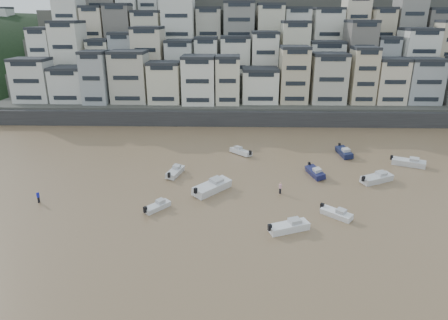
{
  "coord_description": "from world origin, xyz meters",
  "views": [
    {
      "loc": [
        5.08,
        -26.94,
        24.88
      ],
      "look_at": [
        3.59,
        30.0,
        4.0
      ],
      "focal_mm": 32.0,
      "sensor_mm": 36.0,
      "label": 1
    }
  ],
  "objects_px": {
    "boat_g": "(409,161)",
    "person_blue": "(38,197)",
    "person_pink": "(280,188)",
    "boat_h": "(241,151)",
    "boat_e": "(315,172)",
    "boat_b": "(337,213)",
    "boat_j": "(157,206)",
    "boat_a": "(289,225)",
    "boat_d": "(377,177)",
    "boat_f": "(175,171)",
    "boat_c": "(212,186)",
    "boat_i": "(344,151)"
  },
  "relations": [
    {
      "from": "boat_b",
      "to": "boat_f",
      "type": "height_order",
      "value": "boat_f"
    },
    {
      "from": "boat_c",
      "to": "boat_j",
      "type": "bearing_deg",
      "value": 170.21
    },
    {
      "from": "boat_a",
      "to": "boat_j",
      "type": "relative_size",
      "value": 1.29
    },
    {
      "from": "boat_f",
      "to": "boat_h",
      "type": "relative_size",
      "value": 1.04
    },
    {
      "from": "boat_d",
      "to": "boat_e",
      "type": "relative_size",
      "value": 1.12
    },
    {
      "from": "boat_h",
      "to": "boat_f",
      "type": "bearing_deg",
      "value": 88.97
    },
    {
      "from": "boat_f",
      "to": "person_blue",
      "type": "relative_size",
      "value": 3.02
    },
    {
      "from": "boat_e",
      "to": "boat_h",
      "type": "height_order",
      "value": "boat_e"
    },
    {
      "from": "boat_b",
      "to": "boat_i",
      "type": "height_order",
      "value": "boat_i"
    },
    {
      "from": "boat_a",
      "to": "boat_g",
      "type": "distance_m",
      "value": 32.92
    },
    {
      "from": "boat_c",
      "to": "boat_d",
      "type": "height_order",
      "value": "boat_c"
    },
    {
      "from": "boat_b",
      "to": "boat_g",
      "type": "distance_m",
      "value": 25.68
    },
    {
      "from": "boat_e",
      "to": "boat_g",
      "type": "relative_size",
      "value": 0.9
    },
    {
      "from": "person_pink",
      "to": "boat_a",
      "type": "bearing_deg",
      "value": -90.45
    },
    {
      "from": "boat_e",
      "to": "boat_b",
      "type": "bearing_deg",
      "value": -12.5
    },
    {
      "from": "boat_e",
      "to": "boat_g",
      "type": "distance_m",
      "value": 17.91
    },
    {
      "from": "boat_c",
      "to": "boat_e",
      "type": "xyz_separation_m",
      "value": [
        16.47,
        6.7,
        -0.25
      ]
    },
    {
      "from": "boat_e",
      "to": "boat_i",
      "type": "distance_m",
      "value": 12.63
    },
    {
      "from": "boat_e",
      "to": "person_blue",
      "type": "xyz_separation_m",
      "value": [
        -40.6,
        -10.94,
        0.14
      ]
    },
    {
      "from": "boat_c",
      "to": "boat_f",
      "type": "relative_size",
      "value": 1.37
    },
    {
      "from": "boat_b",
      "to": "boat_j",
      "type": "xyz_separation_m",
      "value": [
        -23.71,
        1.52,
        -0.04
      ]
    },
    {
      "from": "boat_i",
      "to": "boat_d",
      "type": "bearing_deg",
      "value": 3.58
    },
    {
      "from": "boat_c",
      "to": "person_pink",
      "type": "bearing_deg",
      "value": -51.4
    },
    {
      "from": "boat_g",
      "to": "boat_e",
      "type": "bearing_deg",
      "value": -138.63
    },
    {
      "from": "boat_f",
      "to": "boat_j",
      "type": "height_order",
      "value": "boat_f"
    },
    {
      "from": "boat_i",
      "to": "boat_c",
      "type": "bearing_deg",
      "value": -59.33
    },
    {
      "from": "boat_f",
      "to": "person_blue",
      "type": "bearing_deg",
      "value": 135.36
    },
    {
      "from": "boat_d",
      "to": "person_blue",
      "type": "distance_m",
      "value": 50.54
    },
    {
      "from": "boat_d",
      "to": "boat_f",
      "type": "bearing_deg",
      "value": 148.98
    },
    {
      "from": "boat_e",
      "to": "boat_d",
      "type": "bearing_deg",
      "value": 62.42
    },
    {
      "from": "boat_i",
      "to": "boat_j",
      "type": "relative_size",
      "value": 1.37
    },
    {
      "from": "boat_g",
      "to": "person_blue",
      "type": "relative_size",
      "value": 3.43
    },
    {
      "from": "person_blue",
      "to": "boat_e",
      "type": "bearing_deg",
      "value": 15.07
    },
    {
      "from": "boat_i",
      "to": "boat_a",
      "type": "bearing_deg",
      "value": -31.06
    },
    {
      "from": "boat_a",
      "to": "boat_b",
      "type": "distance_m",
      "value": 7.58
    },
    {
      "from": "boat_a",
      "to": "boat_d",
      "type": "height_order",
      "value": "boat_d"
    },
    {
      "from": "boat_c",
      "to": "boat_h",
      "type": "distance_m",
      "value": 17.62
    },
    {
      "from": "boat_a",
      "to": "boat_f",
      "type": "distance_m",
      "value": 24.01
    },
    {
      "from": "boat_b",
      "to": "boat_j",
      "type": "bearing_deg",
      "value": -140.81
    },
    {
      "from": "person_pink",
      "to": "boat_d",
      "type": "bearing_deg",
      "value": 16.48
    },
    {
      "from": "person_pink",
      "to": "boat_h",
      "type": "bearing_deg",
      "value": 107.73
    },
    {
      "from": "boat_g",
      "to": "person_blue",
      "type": "height_order",
      "value": "person_blue"
    },
    {
      "from": "person_pink",
      "to": "boat_c",
      "type": "bearing_deg",
      "value": 178.21
    },
    {
      "from": "boat_a",
      "to": "boat_d",
      "type": "distance_m",
      "value": 22.01
    },
    {
      "from": "boat_i",
      "to": "boat_j",
      "type": "height_order",
      "value": "boat_i"
    },
    {
      "from": "boat_b",
      "to": "boat_i",
      "type": "bearing_deg",
      "value": 116.43
    },
    {
      "from": "boat_a",
      "to": "boat_c",
      "type": "relative_size",
      "value": 0.77
    },
    {
      "from": "boat_b",
      "to": "person_blue",
      "type": "bearing_deg",
      "value": -141.64
    },
    {
      "from": "boat_a",
      "to": "boat_i",
      "type": "bearing_deg",
      "value": 41.87
    },
    {
      "from": "boat_b",
      "to": "boat_j",
      "type": "distance_m",
      "value": 23.76
    }
  ]
}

